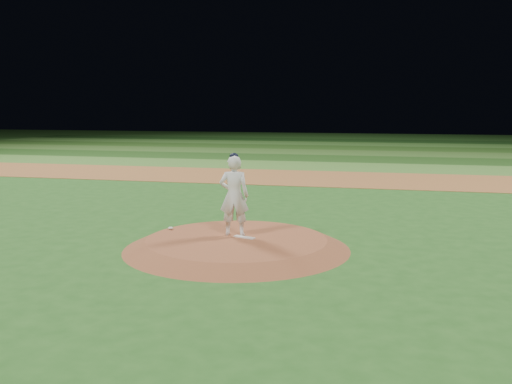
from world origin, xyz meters
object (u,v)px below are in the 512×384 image
Objects in this scene: pitchers_mound at (237,243)px; rosin_bag at (171,228)px; pitching_rubber at (244,237)px; pitcher_on_mound at (234,195)px.

rosin_bag is at bearing 163.79° from pitchers_mound.
pitchers_mound is at bearing -125.03° from pitching_rubber.
pitchers_mound is 9.84× the size of pitching_rubber.
pitching_rubber is 4.11× the size of rosin_bag.
pitchers_mound is 0.24m from pitching_rubber.
pitchers_mound is 2.04m from rosin_bag.
pitching_rubber is at bearing 35.14° from pitchers_mound.
pitching_rubber is (0.16, 0.11, 0.14)m from pitchers_mound.
rosin_bag is 0.07× the size of pitcher_on_mound.
rosin_bag is 2.06m from pitcher_on_mound.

